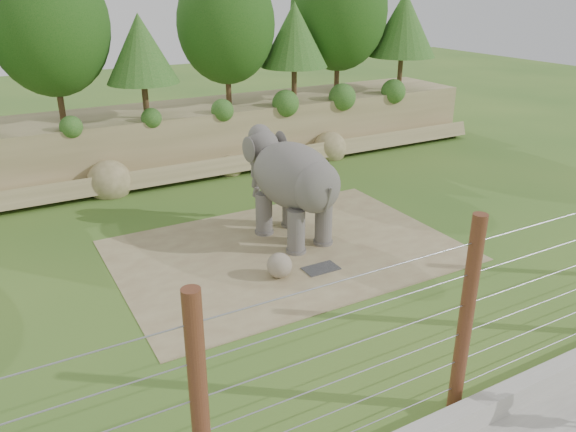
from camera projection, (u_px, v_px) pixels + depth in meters
ground at (326, 300)px, 14.35m from camera, size 90.00×90.00×0.00m
back_embankment at (176, 75)px, 23.31m from camera, size 30.00×5.52×8.77m
dirt_patch at (286, 250)px, 16.99m from camera, size 10.00×7.00×0.02m
drain_grate at (321, 268)px, 15.85m from camera, size 1.00×0.60×0.03m
elephant at (293, 190)px, 17.18m from camera, size 2.19×4.18×3.24m
stone_ball at (279, 265)px, 15.31m from camera, size 0.70×0.70×0.70m
retaining_wall at (475, 413)px, 10.22m from camera, size 26.00×0.35×0.50m
barrier_fence at (466, 318)px, 9.95m from camera, size 20.26×0.26×4.00m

